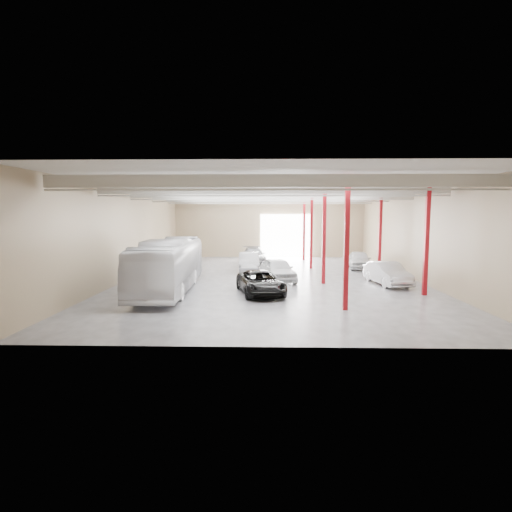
{
  "coord_description": "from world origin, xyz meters",
  "views": [
    {
      "loc": [
        -0.39,
        -30.69,
        5.02
      ],
      "look_at": [
        -1.04,
        -3.9,
        2.2
      ],
      "focal_mm": 28.0,
      "sensor_mm": 36.0,
      "label": 1
    }
  ],
  "objects_px": {
    "coach_bus": "(169,265)",
    "car_row_b": "(249,262)",
    "black_sedan": "(261,283)",
    "car_right_near": "(387,273)",
    "car_row_a": "(278,269)",
    "car_row_c": "(254,256)",
    "car_right_far": "(359,260)"
  },
  "relations": [
    {
      "from": "coach_bus",
      "to": "car_row_b",
      "type": "height_order",
      "value": "coach_bus"
    },
    {
      "from": "black_sedan",
      "to": "car_right_near",
      "type": "xyz_separation_m",
      "value": [
        9.0,
        3.67,
        0.08
      ]
    },
    {
      "from": "car_row_a",
      "to": "car_right_near",
      "type": "bearing_deg",
      "value": -23.77
    },
    {
      "from": "coach_bus",
      "to": "black_sedan",
      "type": "xyz_separation_m",
      "value": [
        6.03,
        -1.15,
        -0.96
      ]
    },
    {
      "from": "car_row_c",
      "to": "car_right_far",
      "type": "xyz_separation_m",
      "value": [
        9.92,
        -3.38,
        -0.0
      ]
    },
    {
      "from": "car_row_a",
      "to": "car_row_c",
      "type": "height_order",
      "value": "car_row_a"
    },
    {
      "from": "car_right_near",
      "to": "car_right_far",
      "type": "relative_size",
      "value": 1.05
    },
    {
      "from": "car_right_far",
      "to": "car_row_b",
      "type": "bearing_deg",
      "value": -162.52
    },
    {
      "from": "coach_bus",
      "to": "car_row_c",
      "type": "bearing_deg",
      "value": 68.13
    },
    {
      "from": "black_sedan",
      "to": "car_row_a",
      "type": "height_order",
      "value": "car_row_a"
    },
    {
      "from": "car_row_b",
      "to": "car_right_near",
      "type": "distance_m",
      "value": 12.19
    },
    {
      "from": "car_row_a",
      "to": "car_right_far",
      "type": "relative_size",
      "value": 1.07
    },
    {
      "from": "car_right_near",
      "to": "black_sedan",
      "type": "bearing_deg",
      "value": -165.69
    },
    {
      "from": "car_row_b",
      "to": "car_right_near",
      "type": "xyz_separation_m",
      "value": [
        10.17,
        -6.73,
        -0.0
      ]
    },
    {
      "from": "car_right_near",
      "to": "car_right_far",
      "type": "distance_m",
      "value": 8.55
    },
    {
      "from": "car_row_c",
      "to": "car_right_near",
      "type": "height_order",
      "value": "car_right_near"
    },
    {
      "from": "coach_bus",
      "to": "car_right_far",
      "type": "xyz_separation_m",
      "value": [
        15.03,
        11.07,
        -0.9
      ]
    },
    {
      "from": "car_row_b",
      "to": "car_right_near",
      "type": "height_order",
      "value": "car_row_b"
    },
    {
      "from": "car_row_a",
      "to": "car_right_far",
      "type": "height_order",
      "value": "car_row_a"
    },
    {
      "from": "car_row_a",
      "to": "car_right_near",
      "type": "xyz_separation_m",
      "value": [
        7.76,
        -1.53,
        -0.04
      ]
    },
    {
      "from": "car_row_b",
      "to": "car_right_near",
      "type": "relative_size",
      "value": 1.0
    },
    {
      "from": "car_row_c",
      "to": "car_row_a",
      "type": "bearing_deg",
      "value": -83.61
    },
    {
      "from": "black_sedan",
      "to": "car_right_near",
      "type": "relative_size",
      "value": 1.07
    },
    {
      "from": "car_row_c",
      "to": "car_right_near",
      "type": "xyz_separation_m",
      "value": [
        9.92,
        -11.93,
        0.01
      ]
    },
    {
      "from": "car_row_a",
      "to": "car_right_near",
      "type": "relative_size",
      "value": 1.02
    },
    {
      "from": "car_row_b",
      "to": "car_row_c",
      "type": "bearing_deg",
      "value": 84.18
    },
    {
      "from": "black_sedan",
      "to": "car_right_far",
      "type": "bearing_deg",
      "value": 40.77
    },
    {
      "from": "car_row_c",
      "to": "car_row_b",
      "type": "bearing_deg",
      "value": -98.09
    },
    {
      "from": "coach_bus",
      "to": "car_row_b",
      "type": "relative_size",
      "value": 2.46
    },
    {
      "from": "car_right_near",
      "to": "car_right_far",
      "type": "height_order",
      "value": "car_right_near"
    },
    {
      "from": "black_sedan",
      "to": "car_row_b",
      "type": "xyz_separation_m",
      "value": [
        -1.16,
        10.4,
        0.08
      ]
    },
    {
      "from": "car_row_a",
      "to": "car_row_c",
      "type": "bearing_deg",
      "value": 89.14
    }
  ]
}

